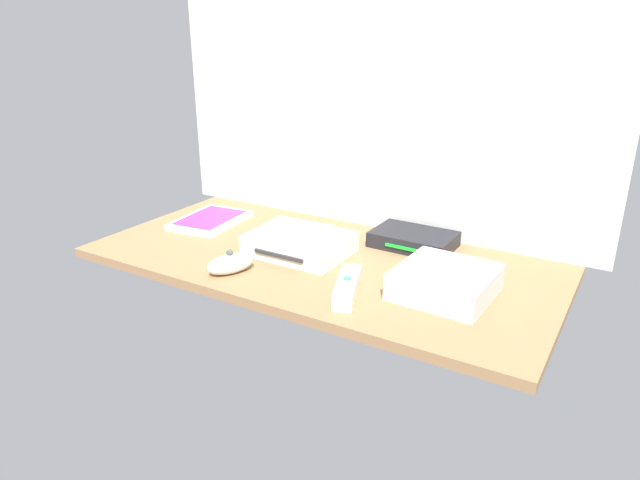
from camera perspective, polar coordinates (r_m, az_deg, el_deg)
name	(u,v)px	position (r cm, az deg, el deg)	size (l,w,h in cm)	color
ground_plane	(320,262)	(123.83, 0.00, -2.16)	(100.00, 48.00, 2.00)	#936D47
back_wall	(375,94)	(136.57, 5.49, 14.27)	(110.00, 1.20, 64.00)	silver
game_console	(300,243)	(125.13, -2.03, -0.35)	(21.03, 16.53, 4.40)	white
mini_computer	(445,281)	(108.39, 12.38, -4.06)	(17.70, 17.70, 5.30)	silver
game_case	(210,220)	(147.15, -10.90, 1.97)	(15.46, 20.28, 1.56)	white
network_router	(413,239)	(130.60, 9.31, 0.07)	(18.18, 12.60, 3.40)	black
remote_wand	(347,287)	(106.58, 2.73, -4.67)	(8.57, 15.12, 3.40)	white
remote_nunchuk	(230,264)	(116.46, -8.94, -2.34)	(8.29, 10.92, 5.10)	white
remote_classic_pad	(297,230)	(123.74, -2.28, 0.99)	(14.76, 8.67, 2.40)	white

